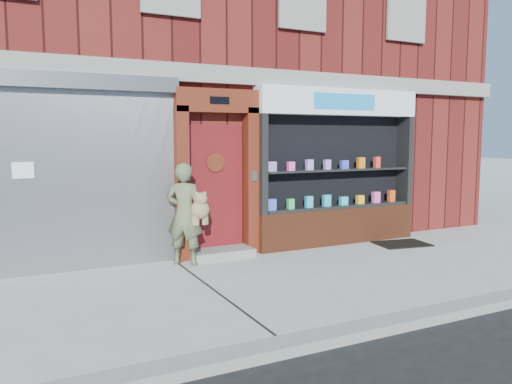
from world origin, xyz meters
TOP-DOWN VIEW (x-y plane):
  - ground at (0.00, 0.00)m, footprint 80.00×80.00m
  - curb at (0.00, -2.15)m, footprint 60.00×0.30m
  - building at (-0.00, 5.99)m, footprint 12.00×8.16m
  - shutter_bay at (-3.00, 1.93)m, footprint 3.10×0.30m
  - red_door_bay at (-0.75, 1.86)m, footprint 1.52×0.58m
  - pharmacy_bay at (1.75, 1.81)m, footprint 3.50×0.41m
  - woman at (-1.44, 1.52)m, footprint 0.73×0.70m
  - doormat at (2.82, 1.12)m, footprint 1.09×0.84m

SIDE VIEW (x-z plane):
  - ground at x=0.00m, z-range 0.00..0.00m
  - doormat at x=2.82m, z-range 0.00..0.02m
  - curb at x=0.00m, z-range 0.00..0.12m
  - woman at x=-1.44m, z-range 0.01..1.69m
  - pharmacy_bay at x=1.75m, z-range -0.13..2.87m
  - red_door_bay at x=-0.75m, z-range 0.01..2.91m
  - shutter_bay at x=-3.00m, z-range 0.20..3.24m
  - building at x=0.00m, z-range 0.00..8.00m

